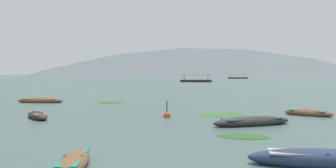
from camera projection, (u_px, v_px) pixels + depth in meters
name	position (u px, v px, depth m)	size (l,w,h in m)	color
ground_plane	(192.00, 75.00, 1504.03)	(6000.00, 6000.00, 0.00)	#425B56
mountain_1	(7.00, 38.00, 1795.65)	(1482.64, 1482.64, 343.22)	slate
mountain_2	(187.00, 14.00, 1856.56)	(1966.36, 1966.36, 588.19)	slate
rowboat_1	(252.00, 122.00, 18.85)	(4.42, 2.86, 0.55)	#2D2826
rowboat_3	(37.00, 115.00, 21.83)	(2.60, 3.32, 0.49)	#2D2826
rowboat_5	(40.00, 101.00, 33.67)	(4.19, 1.21, 0.56)	brown
rowboat_6	(325.00, 160.00, 10.45)	(4.28, 1.54, 0.59)	navy
rowboat_8	(73.00, 162.00, 10.36)	(1.20, 3.26, 0.44)	brown
rowboat_10	(308.00, 113.00, 23.25)	(3.01, 2.66, 0.50)	brown
ferry_0	(196.00, 81.00, 119.67)	(10.01, 3.90, 2.54)	#2D2826
ferry_1	(238.00, 78.00, 209.89)	(10.95, 5.36, 2.54)	#2D2826
mooring_buoy	(167.00, 116.00, 22.27)	(0.44, 0.44, 1.11)	#DB4C1E
weed_patch_1	(243.00, 137.00, 15.36)	(2.15, 1.49, 0.14)	#2D5628
weed_patch_2	(222.00, 115.00, 23.46)	(3.26, 2.60, 0.14)	#38662D
weed_patch_3	(112.00, 102.00, 34.92)	(2.52, 2.20, 0.14)	#38662D
weed_patch_5	(110.00, 103.00, 33.17)	(1.27, 2.12, 0.14)	#2D5628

